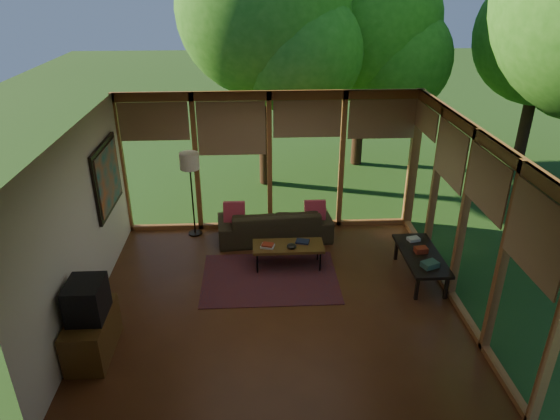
{
  "coord_description": "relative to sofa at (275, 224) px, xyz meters",
  "views": [
    {
      "loc": [
        -0.28,
        -6.38,
        4.59
      ],
      "look_at": [
        0.1,
        0.7,
        1.21
      ],
      "focal_mm": 32.0,
      "sensor_mm": 36.0,
      "label": 1
    }
  ],
  "objects": [
    {
      "name": "pillow_right",
      "position": [
        0.75,
        -0.05,
        0.27
      ],
      "size": [
        0.39,
        0.21,
        0.41
      ],
      "primitive_type": "cube",
      "rotation": [
        -0.21,
        0.0,
        0.0
      ],
      "color": "maroon",
      "rests_on": "sofa"
    },
    {
      "name": "wall_painting",
      "position": [
        -2.78,
        -0.6,
        1.24
      ],
      "size": [
        0.06,
        1.35,
        1.15
      ],
      "color": "black",
      "rests_on": "wall_left"
    },
    {
      "name": "ct_book_upper",
      "position": [
        -0.17,
        -1.09,
        0.16
      ],
      "size": [
        0.22,
        0.19,
        0.03
      ],
      "primitive_type": "cube",
      "rotation": [
        0.0,
        0.0,
        -0.31
      ],
      "color": "maroon",
      "rests_on": "coffee_table"
    },
    {
      "name": "side_console",
      "position": [
        2.33,
        -1.5,
        0.1
      ],
      "size": [
        0.6,
        1.4,
        0.46
      ],
      "color": "black",
      "rests_on": "floor"
    },
    {
      "name": "window_wall_right",
      "position": [
        2.68,
        -2.0,
        1.04
      ],
      "size": [
        0.12,
        5.0,
        2.7
      ],
      "primitive_type": "cube",
      "color": "#9E5F31",
      "rests_on": "ground"
    },
    {
      "name": "coffee_table",
      "position": [
        0.18,
        -1.04,
        0.08
      ],
      "size": [
        1.2,
        0.5,
        0.43
      ],
      "color": "brown",
      "rests_on": "floor"
    },
    {
      "name": "wall_left",
      "position": [
        -2.82,
        -2.0,
        1.04
      ],
      "size": [
        0.04,
        5.0,
        2.7
      ],
      "primitive_type": "cube",
      "color": "silver",
      "rests_on": "ground"
    },
    {
      "name": "console_book_a",
      "position": [
        2.33,
        -1.9,
        0.19
      ],
      "size": [
        0.3,
        0.26,
        0.09
      ],
      "primitive_type": "cube",
      "rotation": [
        0.0,
        0.0,
        0.39
      ],
      "color": "#2E5244",
      "rests_on": "side_console"
    },
    {
      "name": "floor_lamp",
      "position": [
        -1.54,
        0.25,
        1.1
      ],
      "size": [
        0.36,
        0.36,
        1.65
      ],
      "color": "black",
      "rests_on": "floor"
    },
    {
      "name": "window_wall_back",
      "position": [
        -0.07,
        0.5,
        1.04
      ],
      "size": [
        5.5,
        0.12,
        2.7
      ],
      "primitive_type": "cube",
      "color": "#9E5F31",
      "rests_on": "ground"
    },
    {
      "name": "ct_bowl",
      "position": [
        0.23,
        -1.14,
        0.15
      ],
      "size": [
        0.16,
        0.16,
        0.07
      ],
      "primitive_type": "ellipsoid",
      "color": "black",
      "rests_on": "coffee_table"
    },
    {
      "name": "exterior_lawn",
      "position": [
        7.93,
        6.0,
        -0.32
      ],
      "size": [
        40.0,
        40.0,
        0.0
      ],
      "primitive_type": "plane",
      "color": "#264C1C",
      "rests_on": "ground"
    },
    {
      "name": "wall_front",
      "position": [
        -0.07,
        -4.5,
        1.04
      ],
      "size": [
        5.5,
        0.04,
        2.7
      ],
      "primitive_type": "cube",
      "color": "silver",
      "rests_on": "ground"
    },
    {
      "name": "sofa",
      "position": [
        0.0,
        0.0,
        0.0
      ],
      "size": [
        2.18,
        1.0,
        0.62
      ],
      "primitive_type": "imported",
      "rotation": [
        0.0,
        0.0,
        3.22
      ],
      "color": "#312918",
      "rests_on": "floor"
    },
    {
      "name": "tree_nw",
      "position": [
        -0.1,
        2.87,
        3.61
      ],
      "size": [
        3.72,
        3.72,
        5.79
      ],
      "color": "#361F13",
      "rests_on": "ground"
    },
    {
      "name": "ceiling",
      "position": [
        -0.07,
        -2.0,
        2.39
      ],
      "size": [
        5.5,
        5.5,
        0.0
      ],
      "primitive_type": "plane",
      "rotation": [
        3.14,
        0.0,
        0.0
      ],
      "color": "silver",
      "rests_on": "ground"
    },
    {
      "name": "media_cabinet",
      "position": [
        -2.54,
        -3.05,
        -0.01
      ],
      "size": [
        0.5,
        1.0,
        0.6
      ],
      "primitive_type": "cube",
      "color": "brown",
      "rests_on": "floor"
    },
    {
      "name": "rug",
      "position": [
        -0.14,
        -1.39,
        -0.3
      ],
      "size": [
        2.23,
        1.58,
        0.01
      ],
      "primitive_type": "cube",
      "color": "maroon",
      "rests_on": "floor"
    },
    {
      "name": "pillow_left",
      "position": [
        -0.75,
        -0.05,
        0.27
      ],
      "size": [
        0.4,
        0.21,
        0.42
      ],
      "primitive_type": "cube",
      "rotation": [
        -0.21,
        0.0,
        0.0
      ],
      "color": "maroon",
      "rests_on": "sofa"
    },
    {
      "name": "television",
      "position": [
        -2.52,
        -3.05,
        0.54
      ],
      "size": [
        0.45,
        0.55,
        0.5
      ],
      "primitive_type": "cube",
      "color": "black",
      "rests_on": "media_cabinet"
    },
    {
      "name": "tree_ne",
      "position": [
        2.34,
        4.12,
        3.17
      ],
      "size": [
        3.64,
        3.64,
        5.31
      ],
      "color": "#361F13",
      "rests_on": "ground"
    },
    {
      "name": "ct_book_lower",
      "position": [
        -0.17,
        -1.09,
        0.13
      ],
      "size": [
        0.25,
        0.22,
        0.03
      ],
      "primitive_type": "cube",
      "rotation": [
        0.0,
        0.0,
        -0.27
      ],
      "color": "#B9B5A8",
      "rests_on": "coffee_table"
    },
    {
      "name": "tree_far",
      "position": [
        6.31,
        3.22,
        2.98
      ],
      "size": [
        3.15,
        3.15,
        4.88
      ],
      "color": "#361F13",
      "rests_on": "ground"
    },
    {
      "name": "ct_book_side",
      "position": [
        0.43,
        -0.96,
        0.13
      ],
      "size": [
        0.26,
        0.22,
        0.03
      ],
      "primitive_type": "cube",
      "rotation": [
        0.0,
        0.0,
        -0.26
      ],
      "color": "black",
      "rests_on": "coffee_table"
    },
    {
      "name": "floor",
      "position": [
        -0.07,
        -2.0,
        -0.31
      ],
      "size": [
        5.5,
        5.5,
        0.0
      ],
      "primitive_type": "plane",
      "color": "#582E17",
      "rests_on": "ground"
    },
    {
      "name": "console_book_b",
      "position": [
        2.33,
        -1.45,
        0.19
      ],
      "size": [
        0.21,
        0.17,
        0.09
      ],
      "primitive_type": "cube",
      "rotation": [
        0.0,
        0.0,
        0.11
      ],
      "color": "maroon",
      "rests_on": "side_console"
    },
    {
      "name": "console_book_c",
      "position": [
        2.33,
        -1.05,
        0.17
      ],
      "size": [
        0.22,
        0.18,
        0.05
      ],
      "primitive_type": "cube",
      "rotation": [
        0.0,
        0.0,
        0.24
      ],
      "color": "#B9B5A8",
      "rests_on": "side_console"
    }
  ]
}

